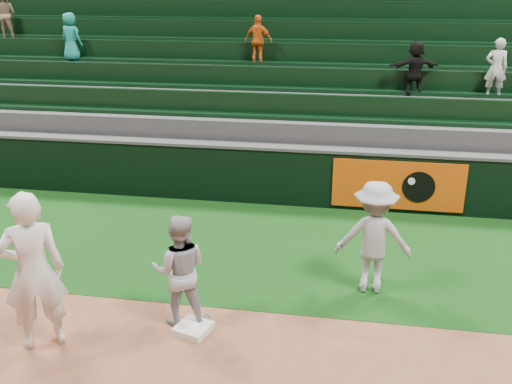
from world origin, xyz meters
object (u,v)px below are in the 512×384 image
baserunner (180,270)px  base_coach (374,237)px  first_baseman (33,271)px  first_base (193,328)px

baserunner → base_coach: bearing=-164.5°
baserunner → first_baseman: bearing=14.6°
baserunner → base_coach: (2.58, 1.32, 0.08)m
baserunner → first_base: bearing=124.0°
first_baseman → base_coach: 4.73m
first_baseman → baserunner: bearing=175.3°
first_baseman → baserunner: (1.64, 0.80, -0.26)m
first_base → first_baseman: (-1.85, -0.59, 1.01)m
first_baseman → first_base: bearing=166.8°
base_coach → baserunner: bearing=26.7°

